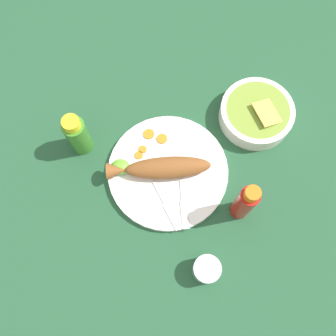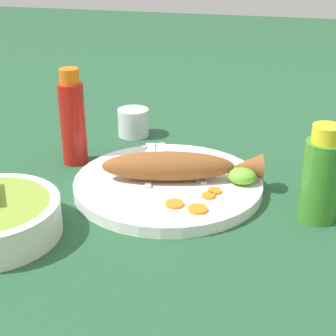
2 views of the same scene
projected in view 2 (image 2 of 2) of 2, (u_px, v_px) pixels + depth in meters
The scene contains 13 objects.
ground_plane at pixel (168, 189), 0.84m from camera, with size 4.00×4.00×0.00m, color #235133.
main_plate at pixel (168, 184), 0.84m from camera, with size 0.31×0.31×0.02m, color white.
fried_fish at pixel (178, 166), 0.82m from camera, with size 0.26×0.11×0.05m.
fork_near at pixel (150, 161), 0.90m from camera, with size 0.06×0.18×0.00m.
fork_far at pixel (177, 159), 0.90m from camera, with size 0.13×0.15×0.00m.
carrot_slice_near at pixel (174, 204), 0.75m from camera, with size 0.03×0.03×0.00m, color orange.
carrot_slice_mid at pixel (198, 209), 0.74m from camera, with size 0.03×0.03×0.00m, color orange.
carrot_slice_far at pixel (208, 196), 0.78m from camera, with size 0.02×0.02×0.00m, color orange.
carrot_slice_extra at pixel (215, 191), 0.79m from camera, with size 0.02×0.02×0.00m, color orange.
lime_wedge_main at pixel (242, 176), 0.81m from camera, with size 0.05×0.04×0.03m, color #6BB233.
hot_sauce_bottle_red at pixel (73, 120), 0.91m from camera, with size 0.04×0.04×0.17m.
hot_sauce_bottle_green at pixel (321, 176), 0.73m from camera, with size 0.06×0.06×0.14m.
salt_cup at pixel (133, 124), 1.05m from camera, with size 0.06×0.06×0.06m.
Camera 2 is at (-0.20, 0.72, 0.38)m, focal length 55.00 mm.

